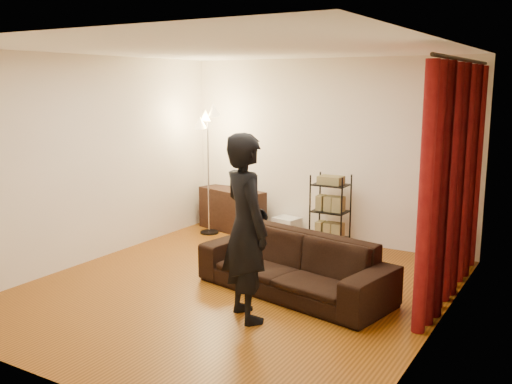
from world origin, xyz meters
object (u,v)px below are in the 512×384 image
Objects in this scene: wire_shelf at (330,211)px; floor_lamp at (208,173)px; storage_boxes at (286,227)px; sofa at (294,265)px; media_cabinet at (232,210)px; person at (246,228)px.

floor_lamp reaches higher than wire_shelf.
floor_lamp reaches higher than storage_boxes.
sofa is 1.15× the size of floor_lamp.
wire_shelf reaches higher than storage_boxes.
floor_lamp is (-1.15, -0.43, 0.82)m from storage_boxes.
sofa is 2.92m from media_cabinet.
wire_shelf is (-0.39, 1.90, 0.20)m from sofa.
storage_boxes is 0.90m from wire_shelf.
sofa is 1.95m from wire_shelf.
sofa is 2.11× the size of wire_shelf.
person is at bearing -69.65° from storage_boxes.
sofa is at bearing -61.64° from person.
floor_lamp is at bearing 156.05° from sofa.
storage_boxes is (-1.19, 2.08, -0.17)m from sofa.
floor_lamp reaches higher than media_cabinet.
media_cabinet is at bearing -19.30° from person.
media_cabinet is at bearing 148.15° from sofa.
sofa is 5.96× the size of storage_boxes.
wire_shelf is 2.02m from floor_lamp.
storage_boxes is (-1.09, 2.94, -0.78)m from person.
sofa is at bearing -35.14° from floor_lamp.
storage_boxes is at bearing -34.43° from person.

